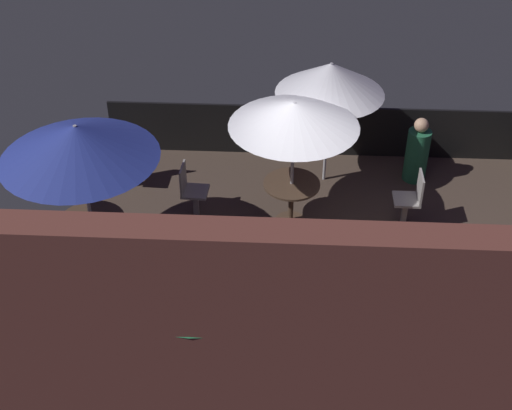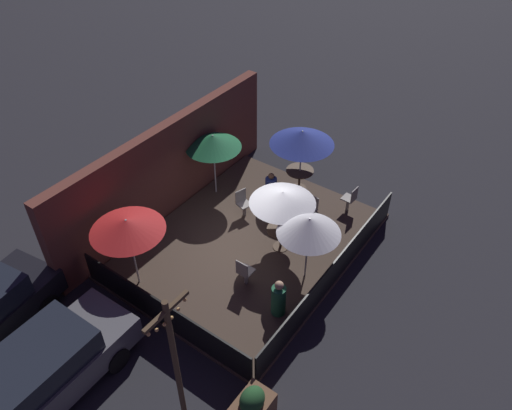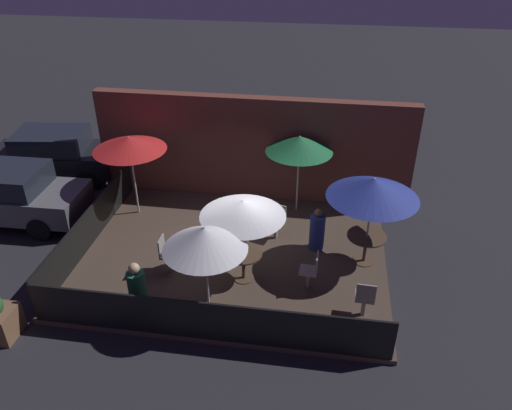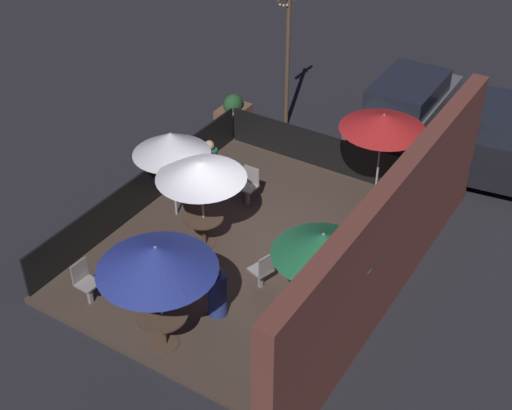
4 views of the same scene
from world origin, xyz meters
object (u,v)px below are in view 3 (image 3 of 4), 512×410
patio_umbrella_4 (129,144)px  dining_table_1 (243,258)px  patio_chair_1 (311,270)px  patron_1 (137,288)px  dining_table_0 (366,241)px  patron_0 (317,231)px  patio_chair_2 (277,221)px  patio_umbrella_0 (373,188)px  patio_umbrella_1 (243,208)px  parked_car_1 (54,154)px  parked_car_0 (2,194)px  patio_umbrella_3 (299,144)px  patio_chair_3 (365,298)px  patio_umbrella_2 (205,238)px  patio_chair_0 (167,253)px

patio_umbrella_4 → dining_table_1: (3.48, -2.48, -1.55)m
patio_chair_1 → patron_1: size_ratio=0.79×
dining_table_0 → patron_0: patron_0 is taller
dining_table_1 → patio_chair_2: bearing=72.9°
patron_1 → patio_chair_1: bearing=47.6°
patio_umbrella_0 → patio_umbrella_1: bearing=-158.7°
patio_umbrella_0 → parked_car_1: bearing=161.6°
patio_umbrella_4 → parked_car_0: size_ratio=0.51×
patio_umbrella_3 → patio_umbrella_1: bearing=-106.4°
dining_table_1 → parked_car_0: bearing=166.3°
dining_table_1 → patron_0: size_ratio=0.75×
dining_table_0 → patio_chair_3: size_ratio=0.99×
patio_chair_2 → patio_umbrella_0: bearing=88.9°
patio_umbrella_0 → patio_umbrella_2: size_ratio=1.07×
patio_umbrella_3 → dining_table_1: size_ratio=2.61×
patio_umbrella_0 → dining_table_1: size_ratio=2.65×
dining_table_1 → patron_1: patron_1 is taller
dining_table_0 → patio_umbrella_3: bearing=129.9°
patron_0 → dining_table_0: bearing=-71.8°
patio_umbrella_1 → patio_chair_0: bearing=-179.9°
patron_0 → patio_umbrella_4: bearing=114.4°
patio_chair_2 → patio_chair_3: 3.48m
patio_umbrella_3 → patio_chair_3: (1.75, -4.20, -1.52)m
dining_table_1 → patio_chair_0: bearing=-179.9°
dining_table_0 → patio_chair_1: bearing=-136.6°
patio_chair_0 → patio_umbrella_1: bearing=-0.0°
patio_umbrella_1 → parked_car_1: (-6.90, 4.32, -1.20)m
patio_chair_0 → patron_1: (-0.26, -1.29, -0.00)m
dining_table_0 → parked_car_1: parked_car_1 is taller
patio_umbrella_3 → patio_chair_2: bearing=-105.5°
dining_table_0 → patio_chair_1: (-1.25, -1.18, -0.10)m
patio_chair_1 → patio_umbrella_3: bearing=-77.0°
patio_umbrella_0 → patio_chair_1: (-1.25, -1.18, -1.55)m
patio_umbrella_2 → patio_chair_2: bearing=69.7°
parked_car_0 → parked_car_1: 2.61m
dining_table_0 → parked_car_0: 9.90m
patio_chair_1 → parked_car_1: 9.54m
patio_umbrella_0 → patio_chair_0: size_ratio=2.43×
patio_chair_0 → patron_1: bearing=-101.5°
patio_umbrella_4 → patio_chair_2: (4.05, -0.63, -1.63)m
dining_table_0 → patio_chair_0: bearing=-166.6°
patio_umbrella_4 → patio_umbrella_3: bearing=10.6°
patio_chair_0 → parked_car_0: size_ratio=0.21×
patio_umbrella_1 → patio_umbrella_2: (-0.56, -1.20, -0.03)m
patio_umbrella_1 → dining_table_1: patio_umbrella_1 is taller
patio_chair_0 → patio_chair_1: bearing=-1.5°
dining_table_0 → patio_umbrella_0: bearing=-90.0°
dining_table_1 → parked_car_1: (-6.90, 4.32, 0.14)m
patio_chair_3 → patron_1: 4.83m
patio_umbrella_3 → patio_chair_1: size_ratio=2.47×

